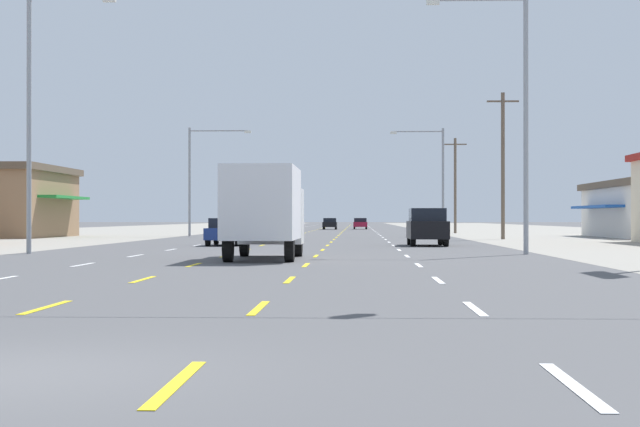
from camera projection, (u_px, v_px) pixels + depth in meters
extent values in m
plane|color=#4C4C4F|center=(313.00, 238.00, 75.53)|extent=(572.00, 572.00, 0.00)
cube|color=white|center=(83.00, 265.00, 31.76)|extent=(0.14, 2.60, 0.01)
cube|color=white|center=(135.00, 256.00, 39.25)|extent=(0.14, 2.60, 0.01)
cube|color=white|center=(171.00, 250.00, 46.75)|extent=(0.14, 2.60, 0.01)
cube|color=white|center=(197.00, 245.00, 54.24)|extent=(0.14, 2.60, 0.01)
cube|color=white|center=(216.00, 242.00, 61.74)|extent=(0.14, 2.60, 0.01)
cube|color=white|center=(232.00, 239.00, 69.23)|extent=(0.14, 2.60, 0.01)
cube|color=white|center=(244.00, 237.00, 76.73)|extent=(0.14, 2.60, 0.01)
cube|color=white|center=(254.00, 236.00, 84.22)|extent=(0.14, 2.60, 0.01)
cube|color=white|center=(263.00, 234.00, 91.72)|extent=(0.14, 2.60, 0.01)
cube|color=white|center=(270.00, 233.00, 99.21)|extent=(0.14, 2.60, 0.01)
cube|color=white|center=(276.00, 232.00, 106.71)|extent=(0.14, 2.60, 0.01)
cube|color=white|center=(281.00, 231.00, 114.20)|extent=(0.14, 2.60, 0.01)
cube|color=white|center=(286.00, 230.00, 121.70)|extent=(0.14, 2.60, 0.01)
cube|color=white|center=(290.00, 229.00, 129.19)|extent=(0.14, 2.60, 0.01)
cube|color=white|center=(294.00, 229.00, 136.68)|extent=(0.14, 2.60, 0.01)
cube|color=white|center=(297.00, 228.00, 144.18)|extent=(0.14, 2.60, 0.01)
cube|color=white|center=(300.00, 228.00, 151.67)|extent=(0.14, 2.60, 0.01)
cube|color=white|center=(303.00, 227.00, 159.17)|extent=(0.14, 2.60, 0.01)
cube|color=white|center=(305.00, 227.00, 166.66)|extent=(0.14, 2.60, 0.01)
cube|color=white|center=(308.00, 226.00, 174.16)|extent=(0.14, 2.60, 0.01)
cube|color=white|center=(310.00, 226.00, 181.65)|extent=(0.14, 2.60, 0.01)
cube|color=white|center=(312.00, 226.00, 189.15)|extent=(0.14, 2.60, 0.01)
cube|color=white|center=(313.00, 225.00, 196.64)|extent=(0.14, 2.60, 0.01)
cube|color=white|center=(315.00, 225.00, 204.14)|extent=(0.14, 2.60, 0.01)
cube|color=white|center=(316.00, 225.00, 211.63)|extent=(0.14, 2.60, 0.01)
cube|color=white|center=(318.00, 225.00, 219.13)|extent=(0.14, 2.60, 0.01)
cube|color=white|center=(319.00, 224.00, 226.62)|extent=(0.14, 2.60, 0.01)
cube|color=yellow|center=(46.00, 307.00, 16.64)|extent=(0.14, 2.60, 0.01)
cube|color=yellow|center=(143.00, 279.00, 24.13)|extent=(0.14, 2.60, 0.01)
cube|color=yellow|center=(194.00, 265.00, 31.63)|extent=(0.14, 2.60, 0.01)
cube|color=yellow|center=(225.00, 256.00, 39.12)|extent=(0.14, 2.60, 0.01)
cube|color=yellow|center=(247.00, 250.00, 46.62)|extent=(0.14, 2.60, 0.01)
cube|color=yellow|center=(262.00, 245.00, 54.11)|extent=(0.14, 2.60, 0.01)
cube|color=yellow|center=(274.00, 242.00, 61.61)|extent=(0.14, 2.60, 0.01)
cube|color=yellow|center=(283.00, 239.00, 69.10)|extent=(0.14, 2.60, 0.01)
cube|color=yellow|center=(290.00, 237.00, 76.60)|extent=(0.14, 2.60, 0.01)
cube|color=yellow|center=(296.00, 236.00, 84.09)|extent=(0.14, 2.60, 0.01)
cube|color=yellow|center=(301.00, 234.00, 91.59)|extent=(0.14, 2.60, 0.01)
cube|color=yellow|center=(305.00, 233.00, 99.08)|extent=(0.14, 2.60, 0.01)
cube|color=yellow|center=(309.00, 232.00, 106.58)|extent=(0.14, 2.60, 0.01)
cube|color=yellow|center=(312.00, 231.00, 114.07)|extent=(0.14, 2.60, 0.01)
cube|color=yellow|center=(315.00, 230.00, 121.56)|extent=(0.14, 2.60, 0.01)
cube|color=yellow|center=(318.00, 229.00, 129.06)|extent=(0.14, 2.60, 0.01)
cube|color=yellow|center=(320.00, 229.00, 136.55)|extent=(0.14, 2.60, 0.01)
cube|color=yellow|center=(322.00, 228.00, 144.05)|extent=(0.14, 2.60, 0.01)
cube|color=yellow|center=(324.00, 228.00, 151.54)|extent=(0.14, 2.60, 0.01)
cube|color=yellow|center=(325.00, 227.00, 159.04)|extent=(0.14, 2.60, 0.01)
cube|color=yellow|center=(327.00, 227.00, 166.53)|extent=(0.14, 2.60, 0.01)
cube|color=yellow|center=(328.00, 226.00, 174.03)|extent=(0.14, 2.60, 0.01)
cube|color=yellow|center=(329.00, 226.00, 181.52)|extent=(0.14, 2.60, 0.01)
cube|color=yellow|center=(330.00, 226.00, 189.02)|extent=(0.14, 2.60, 0.01)
cube|color=yellow|center=(331.00, 225.00, 196.51)|extent=(0.14, 2.60, 0.01)
cube|color=yellow|center=(332.00, 225.00, 204.01)|extent=(0.14, 2.60, 0.01)
cube|color=yellow|center=(333.00, 225.00, 211.50)|extent=(0.14, 2.60, 0.01)
cube|color=yellow|center=(334.00, 225.00, 219.00)|extent=(0.14, 2.60, 0.01)
cube|color=yellow|center=(335.00, 224.00, 226.49)|extent=(0.14, 2.60, 0.01)
cube|color=yellow|center=(176.00, 383.00, 9.01)|extent=(0.14, 2.60, 0.01)
cube|color=yellow|center=(259.00, 308.00, 16.51)|extent=(0.14, 2.60, 0.01)
cube|color=yellow|center=(290.00, 280.00, 24.00)|extent=(0.14, 2.60, 0.01)
cube|color=yellow|center=(306.00, 265.00, 31.50)|extent=(0.14, 2.60, 0.01)
cube|color=yellow|center=(316.00, 256.00, 38.99)|extent=(0.14, 2.60, 0.01)
cube|color=yellow|center=(323.00, 250.00, 46.49)|extent=(0.14, 2.60, 0.01)
cube|color=yellow|center=(327.00, 245.00, 53.98)|extent=(0.14, 2.60, 0.01)
cube|color=yellow|center=(331.00, 242.00, 61.48)|extent=(0.14, 2.60, 0.01)
cube|color=yellow|center=(334.00, 239.00, 68.97)|extent=(0.14, 2.60, 0.01)
cube|color=yellow|center=(336.00, 237.00, 76.47)|extent=(0.14, 2.60, 0.01)
cube|color=yellow|center=(338.00, 236.00, 83.96)|extent=(0.14, 2.60, 0.01)
cube|color=yellow|center=(340.00, 234.00, 91.46)|extent=(0.14, 2.60, 0.01)
cube|color=yellow|center=(341.00, 233.00, 98.95)|extent=(0.14, 2.60, 0.01)
cube|color=yellow|center=(342.00, 232.00, 106.45)|extent=(0.14, 2.60, 0.01)
cube|color=yellow|center=(343.00, 231.00, 113.94)|extent=(0.14, 2.60, 0.01)
cube|color=yellow|center=(344.00, 230.00, 121.43)|extent=(0.14, 2.60, 0.01)
cube|color=yellow|center=(345.00, 229.00, 128.93)|extent=(0.14, 2.60, 0.01)
cube|color=yellow|center=(346.00, 229.00, 136.42)|extent=(0.14, 2.60, 0.01)
cube|color=yellow|center=(346.00, 228.00, 143.92)|extent=(0.14, 2.60, 0.01)
cube|color=yellow|center=(347.00, 228.00, 151.41)|extent=(0.14, 2.60, 0.01)
cube|color=yellow|center=(347.00, 227.00, 158.91)|extent=(0.14, 2.60, 0.01)
cube|color=yellow|center=(348.00, 227.00, 166.40)|extent=(0.14, 2.60, 0.01)
cube|color=yellow|center=(348.00, 226.00, 173.90)|extent=(0.14, 2.60, 0.01)
cube|color=yellow|center=(349.00, 226.00, 181.39)|extent=(0.14, 2.60, 0.01)
cube|color=yellow|center=(349.00, 226.00, 188.89)|extent=(0.14, 2.60, 0.01)
cube|color=yellow|center=(349.00, 225.00, 196.38)|extent=(0.14, 2.60, 0.01)
cube|color=yellow|center=(350.00, 225.00, 203.88)|extent=(0.14, 2.60, 0.01)
cube|color=yellow|center=(350.00, 225.00, 211.37)|extent=(0.14, 2.60, 0.01)
cube|color=yellow|center=(350.00, 225.00, 218.87)|extent=(0.14, 2.60, 0.01)
cube|color=yellow|center=(351.00, 224.00, 226.36)|extent=(0.14, 2.60, 0.01)
cube|color=white|center=(573.00, 385.00, 8.88)|extent=(0.14, 2.60, 0.01)
cube|color=white|center=(475.00, 309.00, 16.38)|extent=(0.14, 2.60, 0.01)
cube|color=white|center=(438.00, 280.00, 23.87)|extent=(0.14, 2.60, 0.01)
cube|color=white|center=(419.00, 265.00, 31.37)|extent=(0.14, 2.60, 0.01)
cube|color=white|center=(407.00, 256.00, 38.86)|extent=(0.14, 2.60, 0.01)
cube|color=white|center=(399.00, 250.00, 46.36)|extent=(0.14, 2.60, 0.01)
cube|color=white|center=(393.00, 246.00, 53.85)|extent=(0.14, 2.60, 0.01)
cube|color=white|center=(389.00, 242.00, 61.35)|extent=(0.14, 2.60, 0.01)
cube|color=white|center=(386.00, 240.00, 68.84)|extent=(0.14, 2.60, 0.01)
cube|color=white|center=(383.00, 237.00, 76.34)|extent=(0.14, 2.60, 0.01)
cube|color=white|center=(381.00, 236.00, 83.83)|extent=(0.14, 2.60, 0.01)
cube|color=white|center=(379.00, 234.00, 91.33)|extent=(0.14, 2.60, 0.01)
cube|color=white|center=(377.00, 233.00, 98.82)|extent=(0.14, 2.60, 0.01)
cube|color=white|center=(376.00, 232.00, 106.31)|extent=(0.14, 2.60, 0.01)
cube|color=white|center=(375.00, 231.00, 113.81)|extent=(0.14, 2.60, 0.01)
cube|color=white|center=(374.00, 230.00, 121.30)|extent=(0.14, 2.60, 0.01)
cube|color=white|center=(373.00, 229.00, 128.80)|extent=(0.14, 2.60, 0.01)
cube|color=white|center=(372.00, 229.00, 136.29)|extent=(0.14, 2.60, 0.01)
cube|color=white|center=(371.00, 228.00, 143.79)|extent=(0.14, 2.60, 0.01)
cube|color=white|center=(370.00, 228.00, 151.28)|extent=(0.14, 2.60, 0.01)
cube|color=white|center=(370.00, 227.00, 158.78)|extent=(0.14, 2.60, 0.01)
cube|color=white|center=(369.00, 227.00, 166.27)|extent=(0.14, 2.60, 0.01)
cube|color=white|center=(369.00, 226.00, 173.77)|extent=(0.14, 2.60, 0.01)
cube|color=white|center=(368.00, 226.00, 181.26)|extent=(0.14, 2.60, 0.01)
cube|color=white|center=(368.00, 226.00, 188.76)|extent=(0.14, 2.60, 0.01)
cube|color=white|center=(368.00, 225.00, 196.25)|extent=(0.14, 2.60, 0.01)
cube|color=white|center=(367.00, 225.00, 203.75)|extent=(0.14, 2.60, 0.01)
cube|color=white|center=(367.00, 225.00, 211.24)|extent=(0.14, 2.60, 0.01)
cube|color=white|center=(366.00, 225.00, 218.74)|extent=(0.14, 2.60, 0.01)
cube|color=white|center=(366.00, 224.00, 226.23)|extent=(0.14, 2.60, 0.01)
cube|color=white|center=(271.00, 216.00, 38.80)|extent=(2.40, 1.90, 2.10)
cube|color=silver|center=(262.00, 203.00, 35.10)|extent=(2.40, 5.10, 2.50)
cylinder|color=black|center=(244.00, 244.00, 38.78)|extent=(0.30, 0.96, 0.96)
cylinder|color=black|center=(298.00, 244.00, 38.71)|extent=(0.30, 0.96, 0.96)
cylinder|color=black|center=(228.00, 248.00, 33.89)|extent=(0.30, 0.96, 0.96)
cylinder|color=black|center=(290.00, 248.00, 33.81)|extent=(0.30, 0.96, 0.96)
cube|color=black|center=(427.00, 230.00, 53.75)|extent=(1.98, 4.90, 0.92)
cube|color=black|center=(427.00, 215.00, 53.70)|extent=(1.82, 2.70, 0.68)
cylinder|color=black|center=(410.00, 238.00, 55.48)|extent=(0.26, 0.76, 0.76)
cylinder|color=black|center=(440.00, 238.00, 55.41)|extent=(0.26, 0.76, 0.76)
cylinder|color=black|center=(413.00, 239.00, 52.08)|extent=(0.26, 0.76, 0.76)
cylinder|color=black|center=(446.00, 239.00, 52.02)|extent=(0.26, 0.76, 0.76)
cube|color=navy|center=(227.00, 234.00, 54.18)|extent=(1.80, 4.50, 0.62)
cube|color=black|center=(226.00, 223.00, 54.08)|extent=(1.62, 2.10, 0.52)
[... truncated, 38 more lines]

